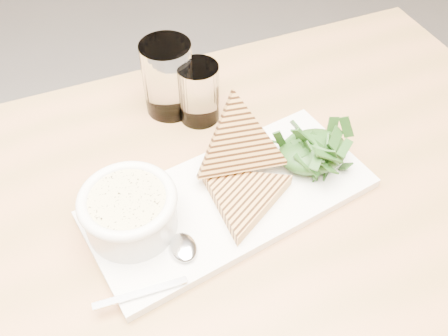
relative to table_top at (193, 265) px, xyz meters
name	(u,v)px	position (x,y,z in m)	size (l,w,h in m)	color
table_top	(193,265)	(0.00, 0.00, 0.00)	(1.19, 0.79, 0.04)	#AD7345
table_leg_br	(343,160)	(0.54, 0.35, -0.39)	(0.06, 0.06, 0.73)	#AD7345
platter	(230,199)	(0.08, 0.06, 0.03)	(0.39, 0.17, 0.01)	white
soup_bowl	(130,214)	(-0.05, 0.07, 0.06)	(0.12, 0.12, 0.05)	white
soup	(127,201)	(-0.05, 0.07, 0.09)	(0.10, 0.10, 0.01)	beige
bowl_rim	(127,200)	(-0.05, 0.07, 0.09)	(0.12, 0.12, 0.01)	white
sandwich_flat	(243,196)	(0.09, 0.04, 0.04)	(0.15, 0.15, 0.02)	#BB8340
sandwich_lean	(240,144)	(0.11, 0.10, 0.08)	(0.15, 0.15, 0.08)	#BB8340
salad_base	(313,151)	(0.21, 0.07, 0.05)	(0.10, 0.08, 0.04)	black
arugula_pile	(313,148)	(0.21, 0.07, 0.06)	(0.11, 0.10, 0.05)	#2B5521
spoon_bowl	(184,247)	(-0.01, 0.01, 0.04)	(0.03, 0.04, 0.01)	silver
spoon_handle	(141,293)	(-0.08, -0.03, 0.04)	(0.11, 0.01, 0.00)	silver
glass_near	(168,78)	(0.08, 0.28, 0.08)	(0.08, 0.08, 0.12)	white
glass_far	(199,93)	(0.11, 0.24, 0.07)	(0.06, 0.06, 0.10)	white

